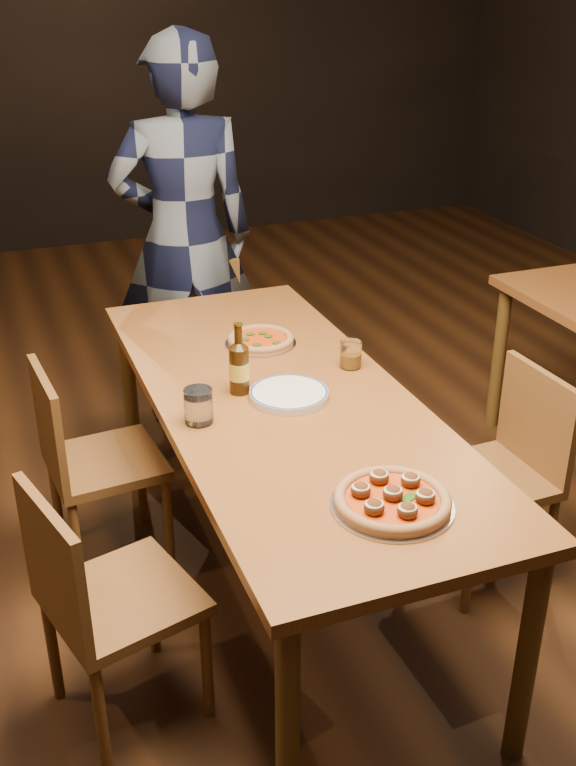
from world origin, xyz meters
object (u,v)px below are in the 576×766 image
object	(u,v)px
plate_stack	(289,395)
water_glass	(198,406)
chair_main_nw	(122,596)
chair_main_e	(489,477)
diner	(184,238)
chair_main_sw	(106,461)
pizza_margherita	(261,340)
pizza_meatball	(392,499)
table_main	(283,415)
amber_glass	(351,355)
beer_bottle	(239,369)
chair_end	(207,352)

from	to	relation	value
plate_stack	water_glass	bearing A→B (deg)	-170.45
chair_main_nw	chair_main_e	bearing A→B (deg)	-97.74
plate_stack	diner	world-z (taller)	diner
chair_main_sw	plate_stack	distance (m)	0.76
pizza_margherita	water_glass	distance (m)	0.63
pizza_meatball	plate_stack	world-z (taller)	pizza_meatball
table_main	diner	bearing A→B (deg)	88.40
pizza_meatball	amber_glass	world-z (taller)	amber_glass
diner	table_main	bearing A→B (deg)	94.07
beer_bottle	water_glass	xyz separation A→B (m)	(-0.18, -0.15, -0.03)
table_main	chair_main_nw	distance (m)	0.78
diner	plate_stack	bearing A→B (deg)	94.69
table_main	chair_main_e	bearing A→B (deg)	-16.96
chair_main_sw	plate_stack	xyz separation A→B (m)	(0.56, -0.39, 0.35)
pizza_margherita	beer_bottle	distance (m)	0.41
amber_glass	chair_main_nw	bearing A→B (deg)	-151.07
table_main	chair_main_sw	size ratio (longest dim) A/B	2.42
amber_glass	pizza_meatball	bearing A→B (deg)	-107.42
table_main	chair_main_nw	xyz separation A→B (m)	(-0.63, -0.39, -0.26)
chair_main_nw	chair_end	bearing A→B (deg)	-39.39
chair_main_e	pizza_meatball	distance (m)	0.88
table_main	plate_stack	bearing A→B (deg)	-54.18
chair_main_e	plate_stack	world-z (taller)	chair_main_e
chair_main_sw	table_main	bearing A→B (deg)	-129.50
chair_end	plate_stack	distance (m)	1.24
chair_end	pizza_margherita	distance (m)	0.82
beer_bottle	table_main	bearing A→B (deg)	-32.26
beer_bottle	water_glass	bearing A→B (deg)	-140.08
beer_bottle	chair_main_sw	bearing A→B (deg)	145.04
pizza_margherita	water_glass	xyz separation A→B (m)	(-0.37, -0.50, 0.04)
beer_bottle	pizza_margherita	bearing A→B (deg)	60.99
table_main	amber_glass	xyz separation A→B (m)	(0.30, 0.13, 0.12)
chair_main_nw	pizza_meatball	bearing A→B (deg)	-130.03
chair_main_nw	chair_main_sw	xyz separation A→B (m)	(0.09, 0.75, -0.00)
beer_bottle	amber_glass	distance (m)	0.43
chair_main_e	diner	distance (m)	1.78
beer_bottle	diner	xyz separation A→B (m)	(0.16, 1.30, 0.06)
chair_main_sw	amber_glass	world-z (taller)	amber_glass
chair_main_e	chair_end	size ratio (longest dim) A/B	0.99
beer_bottle	water_glass	world-z (taller)	beer_bottle
chair_main_nw	pizza_meatball	distance (m)	0.82
table_main	chair_end	bearing A→B (deg)	86.74
chair_main_sw	diner	distance (m)	1.26
plate_stack	amber_glass	xyz separation A→B (m)	(0.29, 0.15, 0.03)
chair_main_nw	chair_main_sw	distance (m)	0.76
chair_main_sw	diner	bearing A→B (deg)	-35.03
chair_main_nw	pizza_meatball	world-z (taller)	chair_main_nw
pizza_meatball	pizza_margherita	size ratio (longest dim) A/B	1.23
chair_end	diner	bearing A→B (deg)	104.84
chair_main_nw	water_glass	xyz separation A→B (m)	(0.33, 0.31, 0.39)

